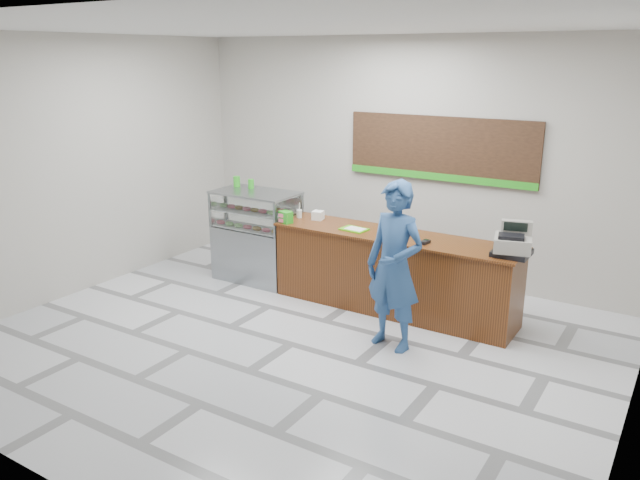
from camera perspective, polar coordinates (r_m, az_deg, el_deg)
The scene contains 16 objects.
floor at distance 7.34m, azimuth -2.70°, elevation -9.47°, with size 7.00×7.00×0.00m, color silver.
back_wall at distance 9.33m, azimuth 7.79°, elevation 7.36°, with size 7.00×7.00×0.00m, color #B8B3A9.
ceiling at distance 6.60m, azimuth -3.14°, elevation 18.98°, with size 7.00×7.00×0.00m, color silver.
sales_counter at distance 8.13m, azimuth 6.71°, elevation -2.97°, with size 3.26×0.76×1.03m.
display_case at distance 9.19m, azimuth -5.81°, elevation 0.44°, with size 1.22×0.72×1.33m.
menu_board at distance 9.05m, azimuth 10.92°, elevation 8.11°, with size 2.80×0.06×0.90m.
cash_register at distance 7.40m, azimuth 17.22°, elevation -0.26°, with size 0.49×0.51×0.38m.
card_terminal at distance 7.64m, azimuth 9.58°, elevation -0.19°, with size 0.07×0.15×0.04m, color black.
serving_tray at distance 8.13m, azimuth 3.14°, elevation 0.99°, with size 0.36×0.28×0.02m.
napkin_box at distance 8.61m, azimuth -0.19°, elevation 2.27°, with size 0.14×0.14×0.12m, color white.
straw_cup at distance 8.72m, azimuth -1.91°, elevation 2.41°, with size 0.08×0.08×0.11m, color silver.
promo_box at distance 8.46m, azimuth -3.16°, elevation 2.10°, with size 0.18×0.12×0.16m, color green.
donut_decal at distance 7.92m, azimuth 7.35°, elevation 0.39°, with size 0.16×0.16×0.00m, color #FB6682.
green_cup_left at distance 9.41m, azimuth -7.62°, elevation 5.33°, with size 0.10×0.10×0.15m, color green.
green_cup_right at distance 9.26m, azimuth -6.32°, elevation 5.13°, with size 0.09×0.09×0.13m, color green.
customer at distance 6.98m, azimuth 6.83°, elevation -2.40°, with size 0.70×0.46×1.93m, color #2A4F85.
Camera 1 is at (3.79, -5.39, 3.23)m, focal length 35.00 mm.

